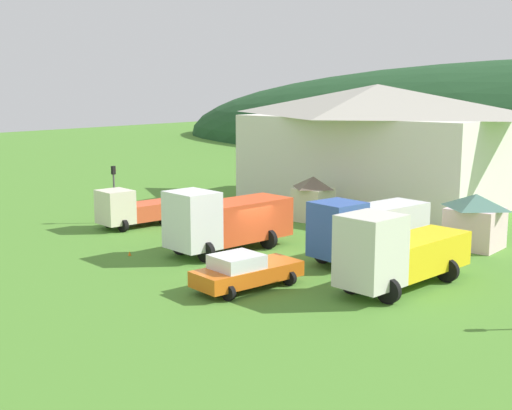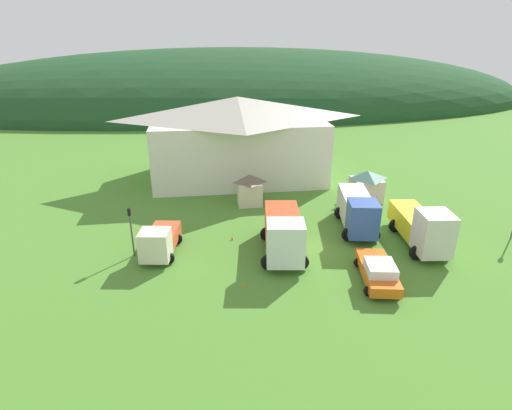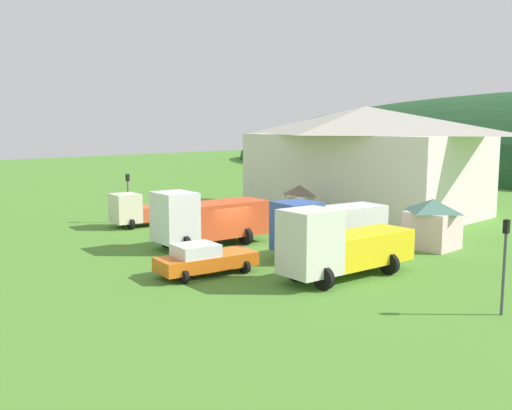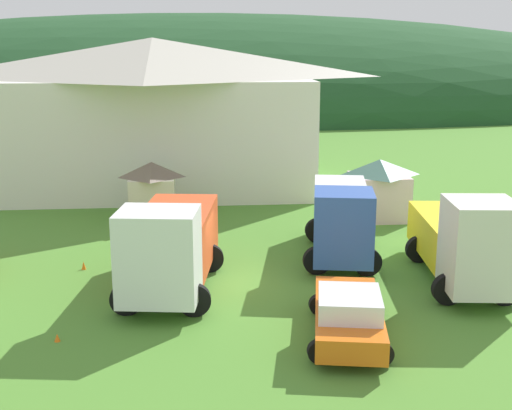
% 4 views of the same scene
% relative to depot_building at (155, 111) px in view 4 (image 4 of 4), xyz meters
% --- Properties ---
extents(ground_plane, '(200.00, 200.00, 0.00)m').
position_rel_depot_building_xyz_m(ground_plane, '(3.66, -17.86, -4.71)').
color(ground_plane, '#4C842D').
extents(forested_hill_backdrop, '(148.65, 60.00, 25.88)m').
position_rel_depot_building_xyz_m(forested_hill_backdrop, '(3.66, 56.27, -4.71)').
color(forested_hill_backdrop, '#1E4723').
rests_on(forested_hill_backdrop, ground).
extents(depot_building, '(20.03, 12.24, 9.14)m').
position_rel_depot_building_xyz_m(depot_building, '(0.00, 0.00, 0.00)').
color(depot_building, white).
rests_on(depot_building, ground).
extents(play_shed_cream, '(2.43, 2.23, 3.03)m').
position_rel_depot_building_xyz_m(play_shed_cream, '(0.26, -8.62, -3.15)').
color(play_shed_cream, beige).
rests_on(play_shed_cream, ground).
extents(play_shed_pink, '(2.99, 2.80, 3.09)m').
position_rel_depot_building_xyz_m(play_shed_pink, '(11.76, -9.18, -3.12)').
color(play_shed_pink, beige).
rests_on(play_shed_pink, ground).
extents(heavy_rig_white, '(3.95, 7.63, 3.58)m').
position_rel_depot_building_xyz_m(heavy_rig_white, '(1.53, -18.81, -2.91)').
color(heavy_rig_white, white).
rests_on(heavy_rig_white, ground).
extents(box_truck_blue, '(3.80, 7.53, 3.33)m').
position_rel_depot_building_xyz_m(box_truck_blue, '(8.47, -15.42, -2.95)').
color(box_truck_blue, '#3356AD').
rests_on(box_truck_blue, ground).
extents(flatbed_truck_yellow, '(3.56, 7.92, 3.67)m').
position_rel_depot_building_xyz_m(flatbed_truck_yellow, '(12.23, -19.15, -2.97)').
color(flatbed_truck_yellow, silver).
rests_on(flatbed_truck_yellow, ground).
extents(service_pickup_orange, '(3.02, 5.46, 1.66)m').
position_rel_depot_building_xyz_m(service_pickup_orange, '(7.00, -23.43, -3.88)').
color(service_pickup_orange, orange).
rests_on(service_pickup_orange, ground).
extents(traffic_cone_near_pickup, '(0.36, 0.36, 0.65)m').
position_rel_depot_building_xyz_m(traffic_cone_near_pickup, '(-2.06, -16.05, -4.71)').
color(traffic_cone_near_pickup, orange).
rests_on(traffic_cone_near_pickup, ground).
extents(traffic_cone_mid_row, '(0.36, 0.36, 0.48)m').
position_rel_depot_building_xyz_m(traffic_cone_mid_row, '(-1.80, -22.79, -4.71)').
color(traffic_cone_mid_row, orange).
rests_on(traffic_cone_mid_row, ground).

